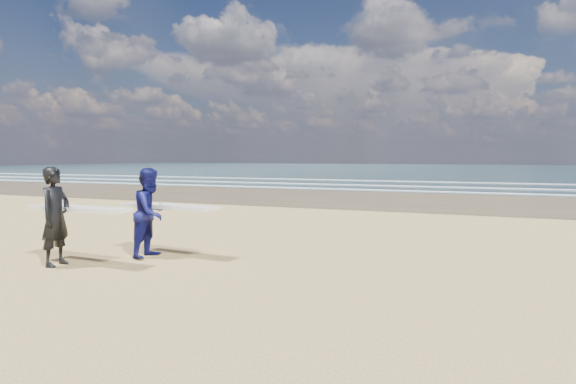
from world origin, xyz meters
The scene contains 2 objects.
surfer_near centered at (0.58, 0.53, 0.93)m, with size 2.22×1.02×1.82m.
surfer_far centered at (1.62, 1.89, 0.89)m, with size 2.24×1.17×1.78m.
Camera 1 is at (8.20, -6.32, 2.01)m, focal length 32.00 mm.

